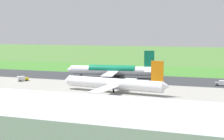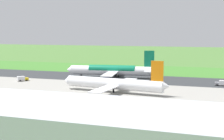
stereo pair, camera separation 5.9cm
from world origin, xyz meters
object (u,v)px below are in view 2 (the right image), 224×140
service_truck_fuel (22,79)px  traffic_cone_orange (141,72)px  airliner_parked_mid (114,84)px  service_truck_baggage (222,83)px  no_stopping_sign (154,69)px  airliner_main (113,70)px

service_truck_fuel → traffic_cone_orange: 76.00m
service_truck_fuel → airliner_parked_mid: bearing=164.8°
airliner_parked_mid → service_truck_baggage: (-44.62, -32.77, -2.57)m
airliner_parked_mid → traffic_cone_orange: size_ratio=90.70×
traffic_cone_orange → no_stopping_sign: bearing=-140.7°
airliner_main → no_stopping_sign: bearing=-116.9°
airliner_main → service_truck_fuel: airliner_main is taller
no_stopping_sign → traffic_cone_orange: no_stopping_sign is taller
service_truck_fuel → no_stopping_sign: no_stopping_sign is taller
service_truck_fuel → traffic_cone_orange: bearing=-133.5°
service_truck_baggage → service_truck_fuel: 102.55m
traffic_cone_orange → service_truck_fuel: bearing=46.5°
no_stopping_sign → traffic_cone_orange: bearing=39.3°
airliner_main → airliner_parked_mid: airliner_main is taller
service_truck_baggage → airliner_main: bearing=-9.1°
no_stopping_sign → traffic_cone_orange: (6.95, 5.68, -1.38)m
no_stopping_sign → airliner_main: bearing=63.1°
airliner_parked_mid → no_stopping_sign: size_ratio=17.77×
airliner_main → no_stopping_sign: size_ratio=19.26×
airliner_main → service_truck_baggage: airliner_main is taller
traffic_cone_orange → airliner_parked_mid: bearing=93.4°
airliner_parked_mid → service_truck_baggage: airliner_parked_mid is taller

